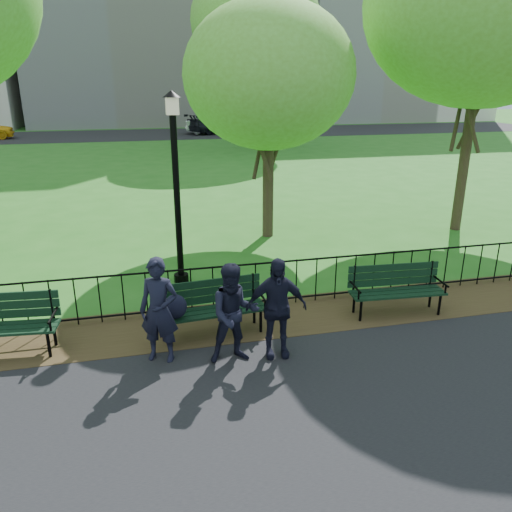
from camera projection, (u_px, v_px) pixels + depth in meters
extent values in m
plane|color=#25661B|center=(221.00, 370.00, 7.42)|extent=(120.00, 120.00, 0.00)
cube|color=#352A16|center=(207.00, 324.00, 8.79)|extent=(60.00, 1.60, 0.01)
cube|color=black|center=(148.00, 134.00, 39.53)|extent=(70.00, 9.00, 0.01)
cylinder|color=black|center=(201.00, 268.00, 8.96)|extent=(24.00, 0.04, 0.04)
cylinder|color=black|center=(203.00, 307.00, 9.21)|extent=(24.00, 0.04, 0.04)
cylinder|color=black|center=(202.00, 290.00, 9.10)|extent=(0.02, 0.02, 0.90)
cube|color=silver|center=(384.00, 1.00, 53.11)|extent=(20.00, 15.00, 24.00)
cube|color=black|center=(214.00, 311.00, 8.30)|extent=(1.79, 0.62, 0.04)
cube|color=black|center=(210.00, 287.00, 8.42)|extent=(1.76, 0.19, 0.44)
cylinder|color=black|center=(171.00, 335.00, 7.99)|extent=(0.05, 0.05, 0.44)
cylinder|color=black|center=(261.00, 321.00, 8.45)|extent=(0.05, 0.05, 0.44)
cylinder|color=black|center=(167.00, 325.00, 8.30)|extent=(0.05, 0.05, 0.44)
cylinder|color=black|center=(254.00, 312.00, 8.76)|extent=(0.05, 0.05, 0.44)
cylinder|color=black|center=(163.00, 309.00, 8.00)|extent=(0.09, 0.55, 0.04)
cylinder|color=black|center=(261.00, 295.00, 8.49)|extent=(0.09, 0.55, 0.04)
ellipsoid|color=black|center=(175.00, 307.00, 7.94)|extent=(0.40, 0.30, 0.41)
cylinder|color=black|center=(49.00, 345.00, 7.68)|extent=(0.05, 0.05, 0.46)
cylinder|color=black|center=(54.00, 333.00, 8.02)|extent=(0.05, 0.05, 0.46)
cylinder|color=black|center=(53.00, 315.00, 7.72)|extent=(0.10, 0.57, 0.04)
cube|color=black|center=(398.00, 293.00, 9.04)|extent=(1.76, 0.58, 0.04)
cube|color=black|center=(394.00, 271.00, 9.16)|extent=(1.73, 0.15, 0.43)
cylinder|color=black|center=(361.00, 311.00, 8.83)|extent=(0.05, 0.05, 0.43)
cylinder|color=black|center=(439.00, 305.00, 9.07)|extent=(0.05, 0.05, 0.43)
cylinder|color=black|center=(354.00, 303.00, 9.16)|extent=(0.05, 0.05, 0.43)
cylinder|color=black|center=(430.00, 297.00, 9.39)|extent=(0.05, 0.05, 0.43)
cylinder|color=black|center=(355.00, 287.00, 8.86)|extent=(0.08, 0.54, 0.04)
cylinder|color=black|center=(441.00, 281.00, 9.11)|extent=(0.08, 0.54, 0.04)
cylinder|color=black|center=(181.00, 278.00, 10.65)|extent=(0.31, 0.31, 0.18)
cylinder|color=black|center=(177.00, 202.00, 10.09)|extent=(0.13, 0.13, 3.51)
cube|color=beige|center=(172.00, 106.00, 9.47)|extent=(0.24, 0.24, 0.33)
cone|color=black|center=(171.00, 94.00, 9.40)|extent=(0.35, 0.35, 0.13)
cylinder|color=#2D2116|center=(268.00, 190.00, 13.40)|extent=(0.29, 0.29, 2.57)
ellipsoid|color=#5E9E2F|center=(269.00, 75.00, 12.43)|extent=(4.32, 4.32, 3.68)
cylinder|color=#2D2116|center=(464.00, 166.00, 13.84)|extent=(0.29, 0.29, 3.64)
ellipsoid|color=#5E9E2F|center=(486.00, 1.00, 12.47)|extent=(6.13, 6.13, 5.21)
cylinder|color=#2D2116|center=(255.00, 112.00, 30.26)|extent=(0.31, 0.31, 4.45)
ellipsoid|color=#5E9E2F|center=(255.00, 21.00, 28.58)|extent=(7.49, 7.49, 6.36)
imported|color=black|center=(159.00, 310.00, 7.44)|extent=(0.70, 0.59, 1.64)
imported|color=black|center=(234.00, 314.00, 7.42)|extent=(0.76, 0.40, 1.56)
imported|color=black|center=(276.00, 308.00, 7.56)|extent=(0.97, 0.47, 1.60)
imported|color=#9FA1A6|center=(214.00, 124.00, 39.83)|extent=(4.62, 2.08, 1.47)
imported|color=black|center=(220.00, 123.00, 40.18)|extent=(5.90, 4.24, 1.59)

